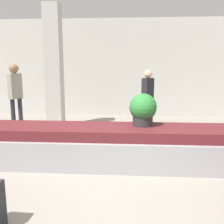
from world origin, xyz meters
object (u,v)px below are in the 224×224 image
(pillar, at_px, (54,68))
(traveler_0, at_px, (148,94))
(potted_plant_0, at_px, (143,109))
(traveler_1, at_px, (15,91))

(pillar, xyz_separation_m, traveler_0, (2.45, 0.18, -0.68))
(pillar, relative_size, potted_plant_0, 5.82)
(traveler_0, bearing_deg, potted_plant_0, -145.79)
(traveler_1, bearing_deg, pillar, 132.92)
(potted_plant_0, xyz_separation_m, traveler_1, (-3.18, 2.06, 0.11))
(potted_plant_0, height_order, traveler_1, traveler_1)
(pillar, xyz_separation_m, potted_plant_0, (2.19, -2.27, -0.68))
(pillar, bearing_deg, traveler_0, 4.28)
(pillar, height_order, traveler_0, pillar)
(pillar, bearing_deg, traveler_1, -168.13)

